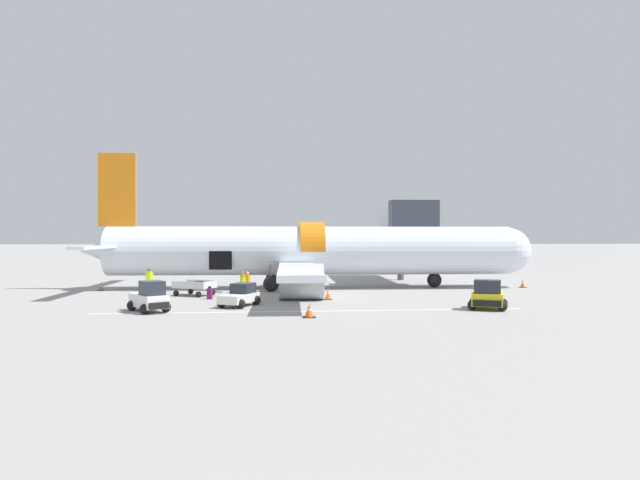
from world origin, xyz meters
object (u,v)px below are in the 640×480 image
(ground_crew_loader_a, at_px, (242,282))
(ground_crew_driver, at_px, (247,283))
(ground_crew_supervisor, at_px, (149,280))
(baggage_tug_mid, at_px, (240,296))
(suitcase_on_tarmac_upright, at_px, (210,294))
(baggage_tug_lead, at_px, (488,297))
(baggage_cart_loading, at_px, (196,288))
(airplane, at_px, (306,252))
(baggage_tug_rear, at_px, (150,299))
(ground_crew_loader_b, at_px, (243,285))

(ground_crew_loader_a, height_order, ground_crew_driver, ground_crew_driver)
(ground_crew_driver, relative_size, ground_crew_supervisor, 0.92)
(baggage_tug_mid, relative_size, suitcase_on_tarmac_upright, 3.83)
(baggage_tug_lead, distance_m, baggage_cart_loading, 19.50)
(ground_crew_driver, relative_size, suitcase_on_tarmac_upright, 2.00)
(airplane, bearing_deg, ground_crew_loader_a, -142.90)
(baggage_cart_loading, xyz_separation_m, ground_crew_loader_a, (3.10, 1.63, 0.28))
(baggage_tug_rear, xyz_separation_m, ground_crew_loader_a, (4.26, 9.95, 0.10))
(baggage_tug_mid, relative_size, ground_crew_loader_a, 2.08)
(baggage_tug_rear, distance_m, ground_crew_supervisor, 10.36)
(suitcase_on_tarmac_upright, bearing_deg, baggage_tug_mid, -58.85)
(baggage_cart_loading, relative_size, ground_crew_driver, 2.11)
(baggage_tug_mid, height_order, suitcase_on_tarmac_upright, baggage_tug_mid)
(baggage_tug_mid, distance_m, ground_crew_loader_a, 7.75)
(baggage_cart_loading, height_order, suitcase_on_tarmac_upright, baggage_cart_loading)
(baggage_tug_rear, distance_m, ground_crew_loader_b, 8.32)
(baggage_tug_mid, relative_size, ground_crew_driver, 1.91)
(ground_crew_driver, height_order, ground_crew_supervisor, ground_crew_supervisor)
(airplane, height_order, ground_crew_supervisor, airplane)
(ground_crew_loader_a, bearing_deg, airplane, 37.10)
(ground_crew_driver, distance_m, ground_crew_supervisor, 7.50)
(ground_crew_supervisor, bearing_deg, ground_crew_loader_b, -24.15)
(ground_crew_loader_a, xyz_separation_m, ground_crew_loader_b, (0.25, -2.96, 0.02))
(ground_crew_driver, bearing_deg, baggage_tug_lead, -29.64)
(ground_crew_supervisor, bearing_deg, baggage_tug_lead, -25.72)
(baggage_tug_rear, bearing_deg, baggage_tug_mid, 25.10)
(baggage_tug_mid, bearing_deg, suitcase_on_tarmac_upright, 121.15)
(baggage_tug_mid, bearing_deg, ground_crew_supervisor, 132.17)
(airplane, distance_m, ground_crew_loader_a, 6.32)
(baggage_tug_mid, relative_size, ground_crew_supervisor, 1.75)
(airplane, relative_size, baggage_tug_mid, 11.12)
(ground_crew_loader_a, distance_m, suitcase_on_tarmac_upright, 4.37)
(baggage_tug_mid, bearing_deg, ground_crew_loader_b, 92.65)
(baggage_tug_lead, bearing_deg, suitcase_on_tarmac_upright, 159.48)
(baggage_tug_lead, bearing_deg, ground_crew_driver, 150.36)
(ground_crew_loader_b, relative_size, ground_crew_supervisor, 0.86)
(baggage_cart_loading, bearing_deg, suitcase_on_tarmac_upright, -61.08)
(ground_crew_driver, xyz_separation_m, ground_crew_supervisor, (-7.16, 2.23, 0.08))
(ground_crew_driver, bearing_deg, airplane, 53.20)
(ground_crew_driver, height_order, suitcase_on_tarmac_upright, ground_crew_driver)
(ground_crew_loader_b, height_order, ground_crew_driver, ground_crew_driver)
(baggage_tug_rear, bearing_deg, ground_crew_supervisor, 103.35)
(baggage_tug_rear, relative_size, baggage_cart_loading, 0.85)
(baggage_tug_lead, height_order, baggage_tug_rear, baggage_tug_rear)
(baggage_tug_lead, xyz_separation_m, ground_crew_loader_b, (-14.25, 7.09, 0.12))
(baggage_tug_lead, height_order, suitcase_on_tarmac_upright, baggage_tug_lead)
(ground_crew_loader_b, bearing_deg, baggage_tug_mid, -87.35)
(ground_crew_loader_a, bearing_deg, suitcase_on_tarmac_upright, -114.71)
(airplane, xyz_separation_m, baggage_cart_loading, (-7.87, -5.24, -2.33))
(baggage_tug_lead, xyz_separation_m, suitcase_on_tarmac_upright, (-16.31, 6.10, -0.34))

